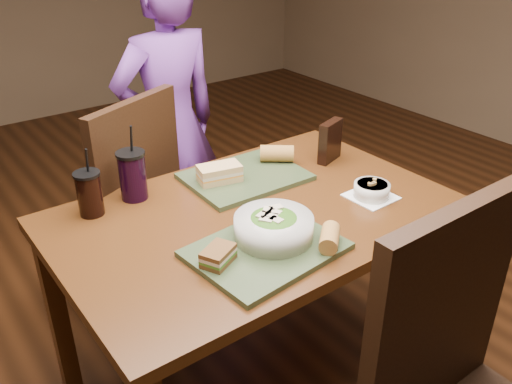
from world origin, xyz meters
TOP-DOWN VIEW (x-y plane):
  - ground at (0.00, 0.00)m, footprint 6.00×6.00m
  - dining_table at (0.00, 0.00)m, footprint 1.30×0.85m
  - chair_far at (-0.19, 0.60)m, footprint 0.59×0.61m
  - diner at (0.16, 0.90)m, footprint 0.54×0.37m
  - tray_near at (-0.12, -0.21)m, footprint 0.45×0.36m
  - tray_far at (0.11, 0.21)m, footprint 0.43×0.33m
  - salad_bowl at (-0.07, -0.18)m, footprint 0.24×0.24m
  - soup_bowl at (0.38, -0.16)m, footprint 0.15×0.15m
  - sandwich_near at (-0.28, -0.19)m, footprint 0.12×0.10m
  - sandwich_far at (0.01, 0.23)m, footprint 0.17×0.11m
  - baguette_near at (0.03, -0.32)m, footprint 0.12×0.11m
  - baguette_far at (0.28, 0.24)m, footprint 0.14×0.13m
  - cup_cola at (-0.44, 0.30)m, footprint 0.09×0.09m
  - cup_berry at (-0.28, 0.32)m, footprint 0.10×0.10m
  - chip_bag at (0.47, 0.15)m, footprint 0.13×0.07m

SIDE VIEW (x-z plane):
  - ground at x=0.00m, z-range 0.00..0.00m
  - chair_far at x=-0.19m, z-range 0.06..1.09m
  - dining_table at x=0.00m, z-range 0.28..1.03m
  - diner at x=0.16m, z-range 0.00..1.46m
  - tray_near at x=-0.12m, z-range 0.75..0.77m
  - tray_far at x=0.11m, z-range 0.75..0.77m
  - soup_bowl at x=0.38m, z-range 0.75..0.81m
  - sandwich_near at x=-0.28m, z-range 0.77..0.81m
  - baguette_near at x=0.03m, z-range 0.77..0.82m
  - sandwich_far at x=0.01m, z-range 0.77..0.83m
  - baguette_far at x=0.28m, z-range 0.77..0.83m
  - salad_bowl at x=-0.07m, z-range 0.77..0.85m
  - cup_cola at x=-0.44m, z-range 0.71..0.94m
  - chip_bag at x=0.47m, z-range 0.75..0.91m
  - cup_berry at x=-0.28m, z-range 0.70..0.97m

